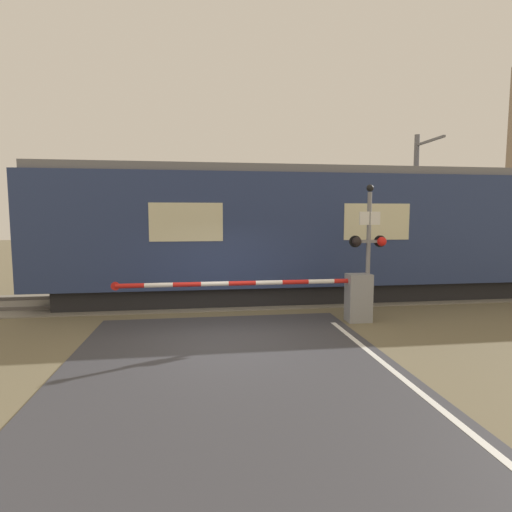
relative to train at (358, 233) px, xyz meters
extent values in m
plane|color=#6B6047|center=(-4.64, -4.20, -2.13)|extent=(80.00, 80.00, 0.00)
cube|color=slate|center=(-4.64, 0.00, -2.11)|extent=(36.00, 3.20, 0.03)
cube|color=#595451|center=(-4.64, -0.72, -2.05)|extent=(36.00, 0.08, 0.10)
cube|color=#595451|center=(-4.64, 0.72, -2.05)|extent=(36.00, 0.08, 0.10)
cube|color=black|center=(0.00, 0.00, -1.83)|extent=(18.54, 2.41, 0.60)
cube|color=navy|center=(0.00, 0.00, 0.13)|extent=(20.15, 2.83, 3.32)
cube|color=slate|center=(0.00, 0.00, 1.91)|extent=(19.75, 2.61, 0.24)
cube|color=beige|center=(0.00, -1.42, 0.38)|extent=(2.02, 0.02, 1.06)
cube|color=beige|center=(-5.54, -1.42, 0.38)|extent=(2.02, 0.02, 1.06)
cube|color=gray|center=(-1.20, -3.08, -1.52)|extent=(0.60, 0.44, 1.22)
cylinder|color=gray|center=(-1.20, -3.08, -1.08)|extent=(0.16, 0.16, 0.18)
cylinder|color=red|center=(-1.53, -3.08, -1.08)|extent=(0.66, 0.11, 0.11)
cylinder|color=white|center=(-2.19, -3.08, -1.08)|extent=(0.66, 0.11, 0.11)
cylinder|color=red|center=(-2.85, -3.08, -1.08)|extent=(0.66, 0.11, 0.11)
cylinder|color=white|center=(-3.51, -3.08, -1.08)|extent=(0.66, 0.11, 0.11)
cylinder|color=red|center=(-4.17, -3.08, -1.08)|extent=(0.66, 0.11, 0.11)
cylinder|color=white|center=(-4.83, -3.08, -1.08)|extent=(0.66, 0.11, 0.11)
cylinder|color=red|center=(-5.49, -3.08, -1.08)|extent=(0.66, 0.11, 0.11)
cylinder|color=white|center=(-6.15, -3.08, -1.08)|extent=(0.66, 0.11, 0.11)
cylinder|color=red|center=(-6.81, -3.08, -1.08)|extent=(0.66, 0.11, 0.11)
cylinder|color=red|center=(-7.14, -3.08, -1.08)|extent=(0.20, 0.02, 0.20)
cylinder|color=gray|center=(-0.92, -2.97, -0.49)|extent=(0.11, 0.11, 3.28)
cube|color=gray|center=(-0.92, -2.97, -0.10)|extent=(0.79, 0.07, 0.07)
sphere|color=black|center=(-1.25, -3.02, -0.10)|extent=(0.24, 0.24, 0.24)
sphere|color=red|center=(-0.59, -3.02, -0.10)|extent=(0.24, 0.24, 0.24)
cylinder|color=black|center=(-1.25, -2.91, -0.10)|extent=(0.30, 0.06, 0.30)
cylinder|color=black|center=(-0.59, -2.91, -0.10)|extent=(0.30, 0.06, 0.30)
cube|color=white|center=(-0.92, -3.01, 0.49)|extent=(0.54, 0.02, 0.33)
sphere|color=black|center=(-0.92, -2.97, 1.25)|extent=(0.18, 0.18, 0.18)
cylinder|color=slate|center=(3.35, 2.45, 0.81)|extent=(0.20, 0.20, 5.87)
cube|color=slate|center=(3.35, 1.55, 3.34)|extent=(0.10, 1.80, 0.08)
camera|label=1|loc=(-5.14, -12.61, 0.54)|focal=28.00mm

